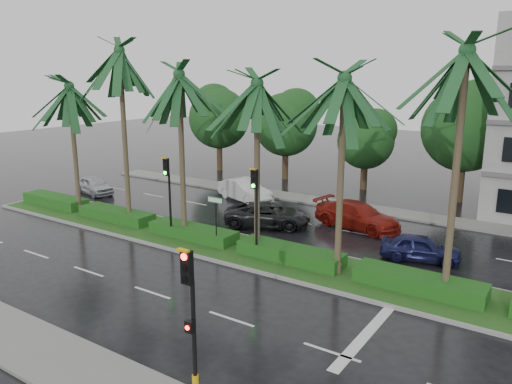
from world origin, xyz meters
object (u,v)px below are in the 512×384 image
Objects in this scene: signal_median_left at (168,185)px; car_blue at (421,248)px; street_sign at (216,209)px; car_white at (245,190)px; car_darkgrey at (267,215)px; car_silver at (94,185)px; car_red at (357,216)px; signal_near at (191,319)px.

car_blue is at bearing 20.24° from signal_median_left.
signal_median_left is 1.68× the size of street_sign.
car_white is 6.12m from car_darkgrey.
signal_median_left reaches higher than street_sign.
street_sign is 15.72m from car_silver.
signal_median_left is at bearing 145.51° from car_red.
car_silver is 24.00m from car_blue.
signal_median_left is 0.84× the size of car_red.
car_red is 1.39× the size of car_blue.
car_silver is at bearing 158.81° from signal_median_left.
car_red is (4.50, 2.57, 0.06)m from car_darkgrey.
car_white is at bearing 23.68° from car_darkgrey.
car_silver is 19.72m from car_red.
signal_near is 26.33m from car_silver.
car_white is at bearing 116.70° from street_sign.
signal_median_left is 13.01m from car_blue.
car_silver is 11.41m from car_white.
signal_near is 17.51m from car_red.
car_white is at bearing 57.57° from car_blue.
signal_near is 1.00× the size of signal_median_left.
car_white reaches higher than car_blue.
signal_median_left reaches higher than car_blue.
car_blue is (4.50, -3.13, -0.12)m from car_red.
street_sign is 0.69× the size of car_silver.
car_darkgrey is 0.96× the size of car_red.
signal_near is at bearing -44.09° from signal_median_left.
signal_near is 1.18× the size of car_blue.
car_silver is at bearing 163.40° from street_sign.
car_darkgrey reaches higher than car_silver.
signal_median_left is 9.52m from car_white.
car_blue is at bearing 81.93° from signal_near.
street_sign is at bearing 125.34° from signal_near.
car_red is at bearing -69.17° from car_silver.
car_darkgrey is 1.33× the size of car_blue.
signal_near is 0.88× the size of car_darkgrey.
street_sign reaches higher than car_silver.
street_sign is at bearing 156.30° from car_darkgrey.
car_darkgrey is at bearing 90.00° from street_sign.
car_silver is 1.02× the size of car_blue.
car_darkgrey is at bearing -113.08° from car_white.
car_blue is at bearing -89.67° from car_white.
signal_median_left is at bearing -151.13° from car_white.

